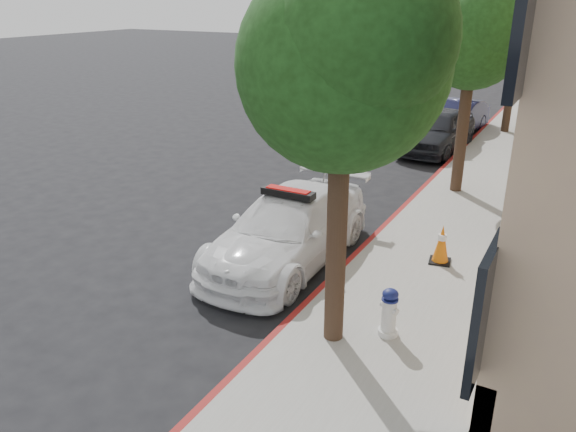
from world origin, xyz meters
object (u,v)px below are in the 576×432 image
(parked_car_far, at_px, (457,118))
(fire_hydrant, at_px, (389,313))
(police_car, at_px, (288,229))
(parked_car_mid, at_px, (437,130))
(traffic_cone, at_px, (442,244))

(parked_car_far, height_order, fire_hydrant, parked_car_far)
(fire_hydrant, bearing_deg, parked_car_far, 123.99)
(police_car, distance_m, fire_hydrant, 3.33)
(police_car, relative_size, parked_car_mid, 1.12)
(parked_car_far, distance_m, traffic_cone, 12.14)
(police_car, bearing_deg, parked_car_far, 88.14)
(traffic_cone, bearing_deg, parked_car_mid, 105.50)
(fire_hydrant, height_order, traffic_cone, fire_hydrant)
(parked_car_mid, height_order, traffic_cone, parked_car_mid)
(parked_car_far, bearing_deg, traffic_cone, -71.17)
(traffic_cone, bearing_deg, police_car, -158.38)
(police_car, distance_m, parked_car_mid, 10.06)
(parked_car_mid, distance_m, fire_hydrant, 12.13)
(fire_hydrant, xyz_separation_m, traffic_cone, (0.05, 2.95, -0.00))
(fire_hydrant, bearing_deg, police_car, 171.40)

